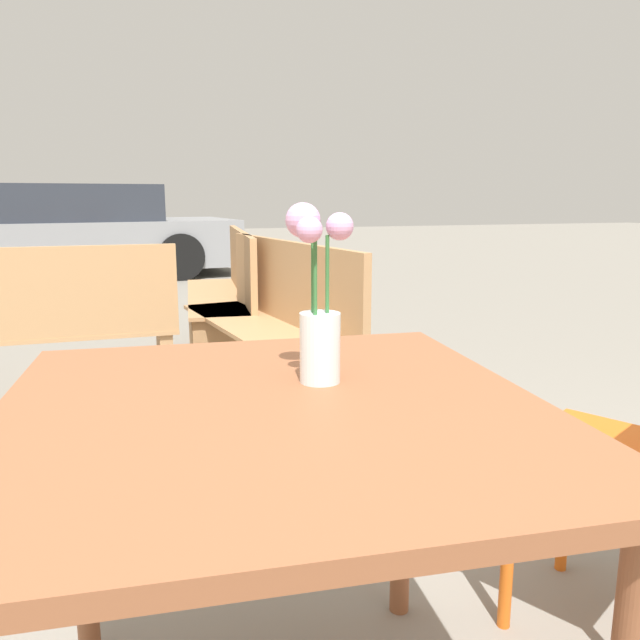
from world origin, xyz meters
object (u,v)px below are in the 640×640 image
bench_far (228,293)px  parked_car (59,234)px  table_front (274,458)px  bench_middle (273,323)px  flower_vase (318,312)px

bench_far → parked_car: (-1.38, 4.87, 0.12)m
table_front → bench_middle: (0.47, 1.94, -0.18)m
flower_vase → bench_far: (0.31, 2.86, -0.40)m
flower_vase → parked_car: size_ratio=0.07×
flower_vase → parked_car: 7.81m
bench_middle → flower_vase: bearing=-101.0°
flower_vase → bench_middle: bearing=79.0°
table_front → flower_vase: bearing=41.2°
flower_vase → bench_middle: 1.93m
parked_car → table_front: bearing=-83.0°
bench_far → parked_car: 5.06m
flower_vase → parked_car: bearing=97.8°
table_front → bench_far: size_ratio=0.64×
bench_far → flower_vase: bearing=-96.2°
table_front → parked_car: bearing=97.0°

